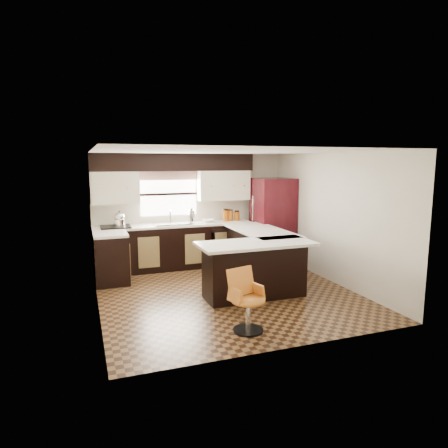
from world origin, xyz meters
name	(u,v)px	position (x,y,z in m)	size (l,w,h in m)	color
floor	(226,293)	(0.00, 0.00, 0.00)	(4.40, 4.40, 0.00)	#49301A
ceiling	(226,151)	(0.00, 0.00, 2.40)	(4.40, 4.40, 0.00)	silver
wall_back	(191,209)	(0.00, 2.20, 1.20)	(4.40, 4.40, 0.00)	beige
wall_front	(291,251)	(0.00, -2.20, 1.20)	(4.40, 4.40, 0.00)	beige
wall_left	(95,231)	(-2.10, 0.00, 1.20)	(4.40, 4.40, 0.00)	beige
wall_right	(332,218)	(2.10, 0.00, 1.20)	(4.40, 4.40, 0.00)	beige
base_cab_back	(175,247)	(-0.45, 1.90, 0.45)	(3.30, 0.60, 0.90)	black
base_cab_left	(111,259)	(-1.80, 1.25, 0.45)	(0.60, 0.70, 0.90)	black
counter_back	(175,225)	(-0.45, 1.90, 0.92)	(3.30, 0.60, 0.04)	silver
counter_left	(110,234)	(-1.80, 1.25, 0.92)	(0.60, 0.70, 0.04)	silver
soffit	(174,162)	(-0.40, 2.03, 2.22)	(3.40, 0.35, 0.36)	black
upper_cab_left	(115,188)	(-1.62, 2.03, 1.72)	(0.94, 0.35, 0.64)	beige
upper_cab_right	(223,185)	(0.68, 2.03, 1.72)	(1.14, 0.35, 0.64)	beige
window_pane	(169,194)	(-0.50, 2.18, 1.55)	(1.20, 0.02, 0.90)	white
valance	(169,176)	(-0.50, 2.14, 1.94)	(1.30, 0.06, 0.18)	#D19B93
sink	(172,223)	(-0.50, 1.88, 0.96)	(0.75, 0.45, 0.03)	#B2B2B7
dishwasher	(224,247)	(0.55, 1.61, 0.43)	(0.58, 0.03, 0.78)	black
cooktop	(115,227)	(-1.65, 1.88, 0.96)	(0.58, 0.50, 0.03)	black
peninsula_long	(259,255)	(0.90, 0.62, 0.45)	(0.60, 1.95, 0.90)	black
peninsula_return	(255,271)	(0.38, -0.35, 0.45)	(1.65, 0.60, 0.90)	black
counter_pen_long	(261,231)	(0.95, 0.62, 0.92)	(0.84, 1.95, 0.04)	silver
counter_pen_return	(256,244)	(0.35, -0.44, 0.92)	(1.89, 0.84, 0.04)	silver
refrigerator	(273,221)	(1.68, 1.59, 0.94)	(0.80, 0.77, 1.88)	#3B0910
bar_chair	(248,301)	(-0.27, -1.58, 0.42)	(0.44, 0.44, 0.83)	orange
kettle	(120,218)	(-1.56, 1.88, 1.12)	(0.22, 0.22, 0.30)	silver
percolator	(192,217)	(-0.08, 1.90, 1.08)	(0.14, 0.14, 0.28)	silver
mixing_bowl	(208,221)	(0.28, 1.90, 0.98)	(0.26, 0.26, 0.06)	white
canister_large	(225,216)	(0.69, 1.92, 1.06)	(0.13, 0.13, 0.24)	#97460B
canister_med	(230,216)	(0.80, 1.92, 1.06)	(0.12, 0.12, 0.23)	#97460B
canister_small	(237,216)	(0.96, 1.92, 1.04)	(0.12, 0.12, 0.19)	#97460B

